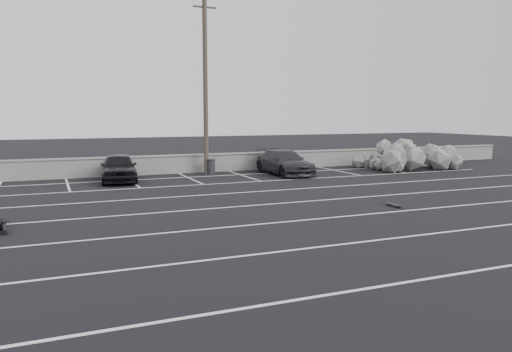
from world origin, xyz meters
name	(u,v)px	position (x,y,z in m)	size (l,w,h in m)	color
ground	(259,224)	(0.00, 0.00, 0.00)	(120.00, 120.00, 0.00)	black
seawall	(161,164)	(0.00, 14.00, 0.55)	(50.00, 0.45, 1.06)	gray
stall_lines	(212,201)	(-0.08, 4.41, 0.00)	(36.00, 20.05, 0.01)	silver
car_left	(119,167)	(-2.57, 11.71, 0.71)	(1.67, 4.16, 1.42)	black
car_right	(285,162)	(6.33, 11.11, 0.67)	(1.89, 4.65, 1.35)	#25252B
utility_pole	(205,85)	(2.43, 13.20, 4.95)	(1.30, 0.26, 9.77)	#4C4238
trash_bin	(211,166)	(2.66, 13.13, 0.42)	(0.65, 0.65, 0.83)	#262729
riprap_pile	(416,160)	(14.79, 10.28, 0.57)	(6.31, 4.20, 1.47)	gray
skateboard	(394,205)	(5.70, 0.80, 0.07)	(0.21, 0.73, 0.09)	black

